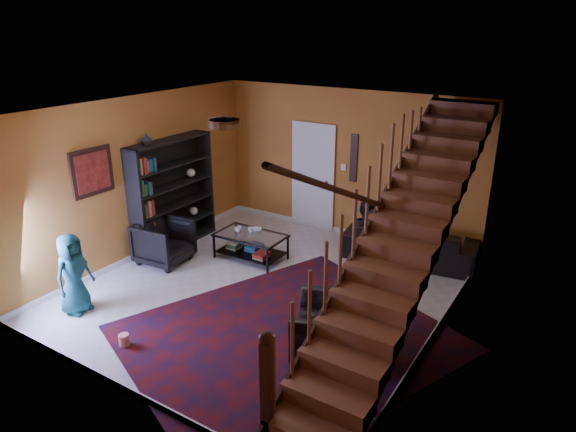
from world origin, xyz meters
name	(u,v)px	position (x,y,z in m)	size (l,w,h in m)	color
floor	(264,291)	(0.00, 0.00, 0.00)	(5.50, 5.50, 0.00)	beige
room	(246,241)	(-1.33, 1.33, 0.05)	(5.50, 5.50, 5.50)	#BB7D29
staircase	(402,237)	(2.12, 0.00, 1.40)	(0.95, 5.02, 3.18)	brown
bookshelf	(173,196)	(-2.40, 0.60, 0.96)	(0.35, 1.80, 2.00)	black
door	(313,179)	(-0.70, 2.73, 1.02)	(0.82, 0.05, 2.05)	silver
framed_picture	(92,172)	(-2.57, -0.90, 1.75)	(0.04, 0.74, 0.74)	maroon
wall_hanging	(354,158)	(0.15, 2.73, 1.55)	(0.14, 0.03, 0.90)	black
ceiling_fixture	(224,123)	(0.00, -0.80, 2.74)	(0.40, 0.40, 0.10)	#3F2814
rug	(287,338)	(0.97, -0.89, 0.01)	(3.42, 3.91, 0.02)	#4F0E0E
sofa	(410,242)	(1.50, 2.30, 0.33)	(2.24, 0.88, 0.66)	black
armchair_left	(164,242)	(-2.05, -0.05, 0.38)	(0.80, 0.83, 0.75)	black
armchair_right	(327,326)	(1.50, -0.75, 0.31)	(0.95, 0.83, 0.62)	black
person_adult_a	(370,240)	(0.73, 2.35, 0.18)	(0.46, 0.30, 1.25)	black
person_adult_b	(364,235)	(0.61, 2.35, 0.24)	(0.67, 0.53, 1.39)	black
person_child	(73,274)	(-1.95, -1.89, 0.60)	(0.58, 0.38, 1.19)	#1B5E66
coffee_table	(251,245)	(-0.88, 0.85, 0.26)	(1.21, 0.72, 0.46)	black
cup_a	(238,229)	(-1.13, 0.84, 0.50)	(0.12, 0.12, 0.10)	#999999
cup_b	(251,230)	(-0.94, 0.95, 0.50)	(0.09, 0.09, 0.09)	#999999
bowl	(256,230)	(-0.88, 1.03, 0.48)	(0.20, 0.20, 0.05)	#999999
vase	(146,139)	(-2.41, 0.10, 2.10)	(0.18, 0.18, 0.19)	#999999
popcorn_bucket	(124,340)	(-0.71, -2.14, 0.10)	(0.13, 0.13, 0.15)	red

